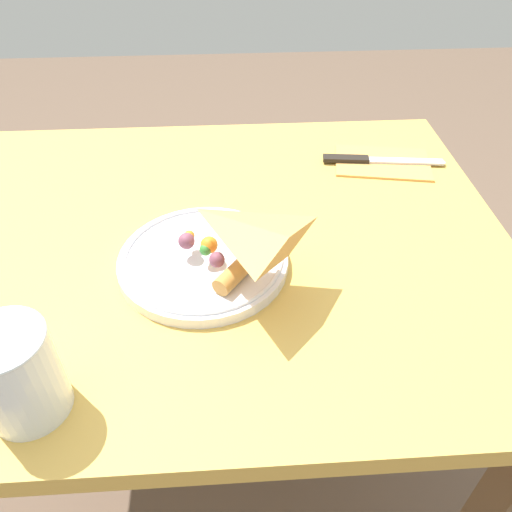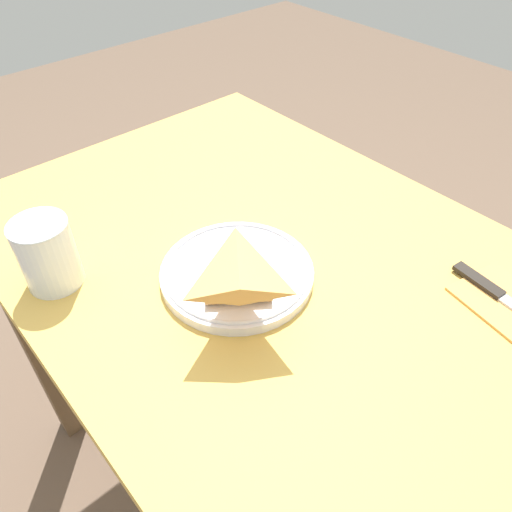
% 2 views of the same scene
% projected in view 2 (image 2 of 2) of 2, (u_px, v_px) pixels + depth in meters
% --- Properties ---
extents(ground_plane, '(6.00, 6.00, 0.00)m').
position_uv_depth(ground_plane, '(257.00, 465.00, 1.31)').
color(ground_plane, brown).
extents(dining_table, '(0.95, 0.71, 0.76)m').
position_uv_depth(dining_table, '(257.00, 305.00, 0.89)').
color(dining_table, gold).
rests_on(dining_table, ground_plane).
extents(plate_pizza, '(0.23, 0.23, 0.05)m').
position_uv_depth(plate_pizza, '(237.00, 271.00, 0.74)').
color(plate_pizza, white).
rests_on(plate_pizza, dining_table).
extents(milk_glass, '(0.08, 0.08, 0.11)m').
position_uv_depth(milk_glass, '(48.00, 256.00, 0.72)').
color(milk_glass, white).
rests_on(milk_glass, dining_table).
extents(butter_knife, '(0.22, 0.04, 0.01)m').
position_uv_depth(butter_knife, '(510.00, 303.00, 0.71)').
color(butter_knife, black).
rests_on(butter_knife, napkin_folded).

